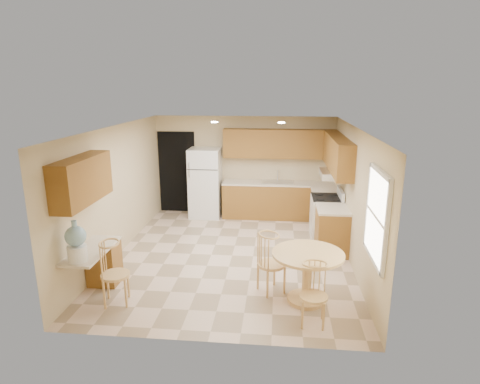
# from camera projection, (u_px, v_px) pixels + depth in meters

# --- Properties ---
(floor) EXTENTS (5.50, 5.50, 0.00)m
(floor) POSITION_uv_depth(u_px,v_px,m) (232.00, 255.00, 7.87)
(floor) COLOR beige
(floor) RESTS_ON ground
(ceiling) EXTENTS (4.50, 5.50, 0.02)m
(ceiling) POSITION_uv_depth(u_px,v_px,m) (231.00, 127.00, 7.22)
(ceiling) COLOR white
(ceiling) RESTS_ON wall_back
(wall_back) EXTENTS (4.50, 0.02, 2.50)m
(wall_back) POSITION_uv_depth(u_px,v_px,m) (244.00, 166.00, 10.19)
(wall_back) COLOR #CDB78A
(wall_back) RESTS_ON floor
(wall_front) EXTENTS (4.50, 0.02, 2.50)m
(wall_front) POSITION_uv_depth(u_px,v_px,m) (206.00, 253.00, 4.90)
(wall_front) COLOR #CDB78A
(wall_front) RESTS_ON floor
(wall_left) EXTENTS (0.02, 5.50, 2.50)m
(wall_left) POSITION_uv_depth(u_px,v_px,m) (116.00, 191.00, 7.75)
(wall_left) COLOR #CDB78A
(wall_left) RESTS_ON floor
(wall_right) EXTENTS (0.02, 5.50, 2.50)m
(wall_right) POSITION_uv_depth(u_px,v_px,m) (354.00, 197.00, 7.33)
(wall_right) COLOR #CDB78A
(wall_right) RESTS_ON floor
(doorway) EXTENTS (0.90, 0.02, 2.10)m
(doorway) POSITION_uv_depth(u_px,v_px,m) (177.00, 172.00, 10.39)
(doorway) COLOR black
(doorway) RESTS_ON floor
(base_cab_back) EXTENTS (2.75, 0.60, 0.87)m
(base_cab_back) POSITION_uv_depth(u_px,v_px,m) (278.00, 201.00, 10.03)
(base_cab_back) COLOR #8F6024
(base_cab_back) RESTS_ON floor
(counter_back) EXTENTS (2.75, 0.63, 0.04)m
(counter_back) POSITION_uv_depth(u_px,v_px,m) (278.00, 183.00, 9.91)
(counter_back) COLOR beige
(counter_back) RESTS_ON base_cab_back
(base_cab_right_a) EXTENTS (0.60, 0.59, 0.87)m
(base_cab_right_a) POSITION_uv_depth(u_px,v_px,m) (324.00, 209.00, 9.35)
(base_cab_right_a) COLOR #8F6024
(base_cab_right_a) RESTS_ON floor
(counter_right_a) EXTENTS (0.63, 0.59, 0.04)m
(counter_right_a) POSITION_uv_depth(u_px,v_px,m) (325.00, 190.00, 9.24)
(counter_right_a) COLOR beige
(counter_right_a) RESTS_ON base_cab_right_a
(base_cab_right_b) EXTENTS (0.60, 0.80, 0.87)m
(base_cab_right_b) POSITION_uv_depth(u_px,v_px,m) (332.00, 231.00, 7.96)
(base_cab_right_b) COLOR #8F6024
(base_cab_right_b) RESTS_ON floor
(counter_right_b) EXTENTS (0.63, 0.80, 0.04)m
(counter_right_b) POSITION_uv_depth(u_px,v_px,m) (333.00, 209.00, 7.84)
(counter_right_b) COLOR beige
(counter_right_b) RESTS_ON base_cab_right_b
(upper_cab_back) EXTENTS (2.75, 0.33, 0.70)m
(upper_cab_back) POSITION_uv_depth(u_px,v_px,m) (279.00, 144.00, 9.79)
(upper_cab_back) COLOR #8F6024
(upper_cab_back) RESTS_ON wall_back
(upper_cab_right) EXTENTS (0.33, 2.42, 0.70)m
(upper_cab_right) POSITION_uv_depth(u_px,v_px,m) (338.00, 154.00, 8.36)
(upper_cab_right) COLOR #8F6024
(upper_cab_right) RESTS_ON wall_right
(upper_cab_left) EXTENTS (0.33, 1.40, 0.70)m
(upper_cab_left) POSITION_uv_depth(u_px,v_px,m) (82.00, 180.00, 6.04)
(upper_cab_left) COLOR #8F6024
(upper_cab_left) RESTS_ON wall_left
(sink) EXTENTS (0.78, 0.44, 0.01)m
(sink) POSITION_uv_depth(u_px,v_px,m) (277.00, 182.00, 9.91)
(sink) COLOR silver
(sink) RESTS_ON counter_back
(range_hood) EXTENTS (0.50, 0.76, 0.14)m
(range_hood) POSITION_uv_depth(u_px,v_px,m) (332.00, 174.00, 8.45)
(range_hood) COLOR silver
(range_hood) RESTS_ON upper_cab_right
(desk_pedestal) EXTENTS (0.48, 0.42, 0.72)m
(desk_pedestal) POSITION_uv_depth(u_px,v_px,m) (104.00, 263.00, 6.69)
(desk_pedestal) COLOR #8F6024
(desk_pedestal) RESTS_ON floor
(desk_top) EXTENTS (0.50, 1.20, 0.04)m
(desk_top) POSITION_uv_depth(u_px,v_px,m) (92.00, 251.00, 6.22)
(desk_top) COLOR beige
(desk_top) RESTS_ON desk_pedestal
(window) EXTENTS (0.06, 1.12, 1.30)m
(window) POSITION_uv_depth(u_px,v_px,m) (377.00, 216.00, 5.49)
(window) COLOR white
(window) RESTS_ON wall_right
(can_light_a) EXTENTS (0.14, 0.14, 0.02)m
(can_light_a) POSITION_uv_depth(u_px,v_px,m) (215.00, 122.00, 8.42)
(can_light_a) COLOR white
(can_light_a) RESTS_ON ceiling
(can_light_b) EXTENTS (0.14, 0.14, 0.02)m
(can_light_b) POSITION_uv_depth(u_px,v_px,m) (281.00, 123.00, 8.29)
(can_light_b) COLOR white
(can_light_b) RESTS_ON ceiling
(refrigerator) EXTENTS (0.76, 0.74, 1.73)m
(refrigerator) POSITION_uv_depth(u_px,v_px,m) (205.00, 183.00, 10.04)
(refrigerator) COLOR white
(refrigerator) RESTS_ON floor
(stove) EXTENTS (0.65, 0.76, 1.09)m
(stove) POSITION_uv_depth(u_px,v_px,m) (326.00, 217.00, 8.70)
(stove) COLOR white
(stove) RESTS_ON floor
(dining_table) EXTENTS (1.09, 1.09, 0.80)m
(dining_table) POSITION_uv_depth(u_px,v_px,m) (307.00, 270.00, 6.08)
(dining_table) COLOR #E1B370
(dining_table) RESTS_ON floor
(chair_table_a) EXTENTS (0.44, 0.56, 0.99)m
(chair_table_a) POSITION_uv_depth(u_px,v_px,m) (271.00, 259.00, 6.26)
(chair_table_a) COLOR #E1B370
(chair_table_a) RESTS_ON floor
(chair_table_b) EXTENTS (0.39, 0.39, 0.89)m
(chair_table_b) POSITION_uv_depth(u_px,v_px,m) (314.00, 292.00, 5.40)
(chair_table_b) COLOR #E1B370
(chair_table_b) RESTS_ON floor
(chair_desk) EXTENTS (0.43, 0.56, 0.98)m
(chair_desk) POSITION_uv_depth(u_px,v_px,m) (112.00, 270.00, 5.92)
(chair_desk) COLOR #E1B370
(chair_desk) RESTS_ON floor
(water_crock) EXTENTS (0.30, 0.30, 0.62)m
(water_crock) POSITION_uv_depth(u_px,v_px,m) (76.00, 243.00, 5.74)
(water_crock) COLOR white
(water_crock) RESTS_ON desk_top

